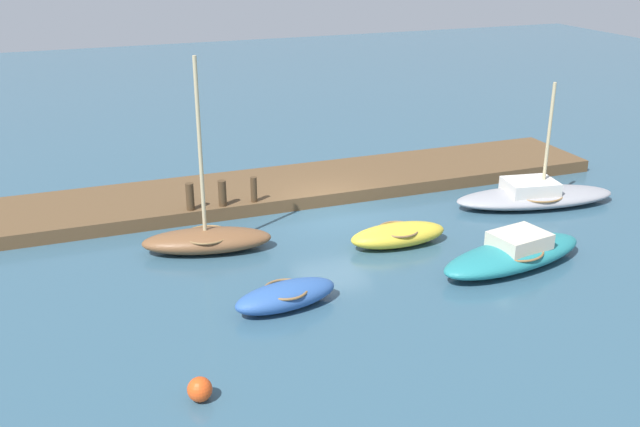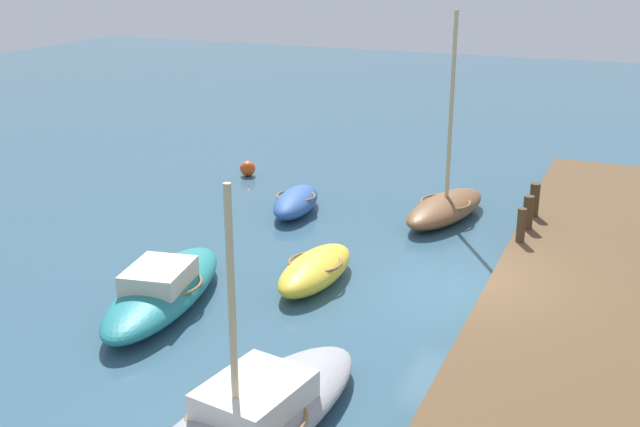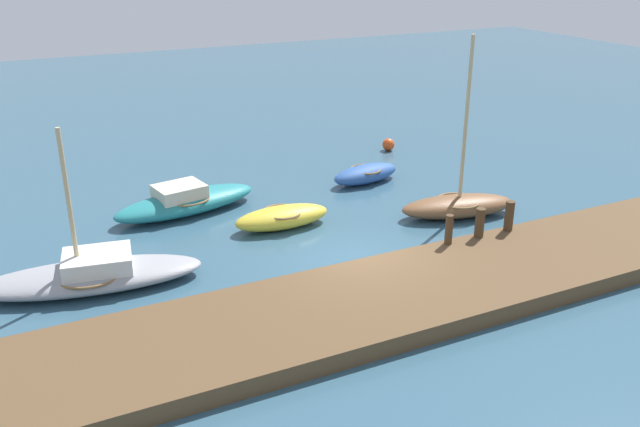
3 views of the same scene
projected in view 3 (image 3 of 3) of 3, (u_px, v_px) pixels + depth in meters
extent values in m
plane|color=#33566B|center=(357.00, 264.00, 19.45)|extent=(84.00, 84.00, 0.00)
cube|color=brown|center=(404.00, 295.00, 17.29)|extent=(23.04, 3.86, 0.47)
ellipsoid|color=brown|center=(458.00, 206.00, 22.67)|extent=(4.17, 2.22, 0.71)
torus|color=olive|center=(458.00, 201.00, 22.60)|extent=(1.76, 1.76, 0.07)
cylinder|color=#C6B284|center=(466.00, 121.00, 21.57)|extent=(0.12, 0.12, 5.44)
ellipsoid|color=#939399|center=(90.00, 277.00, 18.06)|extent=(6.16, 2.87, 0.61)
torus|color=olive|center=(89.00, 271.00, 17.99)|extent=(2.28, 2.28, 0.07)
cube|color=silver|center=(97.00, 262.00, 17.96)|extent=(1.97, 1.65, 0.47)
cylinder|color=#C6B284|center=(69.00, 203.00, 17.17)|extent=(0.12, 0.12, 3.95)
ellipsoid|color=#2D569E|center=(366.00, 174.00, 25.80)|extent=(3.02, 1.57, 0.68)
torus|color=olive|center=(366.00, 169.00, 25.72)|extent=(1.38, 1.38, 0.07)
ellipsoid|color=gold|center=(282.00, 217.00, 21.77)|extent=(3.19, 1.29, 0.70)
torus|color=olive|center=(282.00, 212.00, 21.70)|extent=(1.33, 1.33, 0.07)
ellipsoid|color=teal|center=(186.00, 203.00, 22.95)|extent=(5.29, 2.54, 0.73)
torus|color=olive|center=(186.00, 197.00, 22.88)|extent=(2.02, 2.02, 0.07)
cube|color=beige|center=(180.00, 192.00, 22.67)|extent=(1.78, 1.50, 0.45)
cylinder|color=#47331E|center=(449.00, 229.00, 19.46)|extent=(0.22, 0.22, 0.89)
cylinder|color=#47331E|center=(480.00, 223.00, 19.91)|extent=(0.28, 0.28, 0.90)
cylinder|color=#47331E|center=(509.00, 216.00, 20.35)|extent=(0.27, 0.27, 0.94)
sphere|color=#E54C19|center=(388.00, 145.00, 29.72)|extent=(0.54, 0.54, 0.54)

